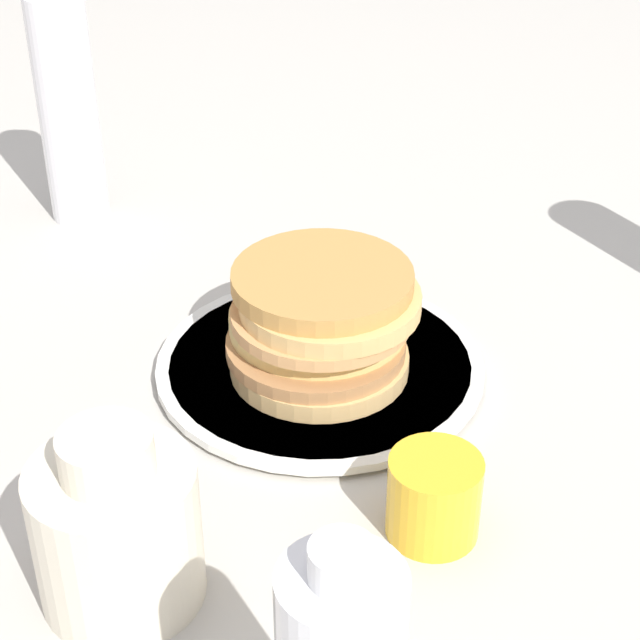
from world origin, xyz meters
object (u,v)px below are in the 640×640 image
Objects in this scene: plate at (320,366)px; pancake_stack at (322,320)px; juice_glass at (434,497)px; cream_jug at (117,528)px; water_bottle_mid at (68,109)px.

pancake_stack is at bearing 97.21° from plate.
cream_jug is at bearing -37.15° from juice_glass.
pancake_stack is at bearing -120.03° from juice_glass.
water_bottle_mid is at bearing -128.70° from cream_jug.
plate is 4.24× the size of juice_glass.
water_bottle_mid is at bearing -100.74° from pancake_stack.
pancake_stack is 0.21m from juice_glass.
juice_glass is at bearing 72.70° from water_bottle_mid.
pancake_stack reaches higher than plate.
cream_jug is at bearing 9.70° from pancake_stack.
plate is 2.13× the size of cream_jug.
water_bottle_mid is (-0.07, -0.39, 0.07)m from pancake_stack.
water_bottle_mid reaches higher than cream_jug.
plate is 0.41m from water_bottle_mid.
pancake_stack is (-0.00, 0.00, 0.05)m from plate.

